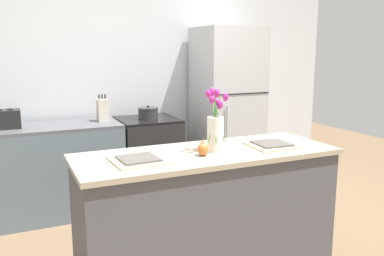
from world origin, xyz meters
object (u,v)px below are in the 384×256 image
stove_range (148,160)px  cooking_pot (148,113)px  plate_setting_right (272,145)px  flower_vase (215,128)px  refrigerator (227,110)px  plate_setting_left (138,160)px  toaster (5,119)px  pear_figurine (203,149)px  knife_block (103,110)px

stove_range → cooking_pot: bearing=-93.7°
plate_setting_right → flower_vase: bearing=175.7°
stove_range → refrigerator: bearing=0.0°
plate_setting_left → toaster: bearing=114.5°
pear_figurine → plate_setting_right: (0.57, 0.05, -0.04)m
flower_vase → pear_figurine: size_ratio=3.55×
flower_vase → knife_block: bearing=104.2°
toaster → cooking_pot: (1.35, -0.04, -0.03)m
plate_setting_left → toaster: 1.81m
stove_range → plate_setting_left: size_ratio=2.62×
flower_vase → plate_setting_left: size_ratio=1.27×
plate_setting_left → cooking_pot: 1.72m
pear_figurine → plate_setting_left: bearing=173.9°
toaster → plate_setting_left: bearing=-65.5°
refrigerator → plate_setting_right: (-0.55, -1.64, 0.00)m
pear_figurine → cooking_pot: 1.66m
stove_range → pear_figurine: (-0.17, -1.69, 0.52)m
pear_figurine → toaster: 2.06m
plate_setting_left → plate_setting_right: same height
plate_setting_right → plate_setting_left: bearing=180.0°
plate_setting_right → stove_range: bearing=103.7°
pear_figurine → plate_setting_left: (-0.43, 0.05, -0.04)m
flower_vase → pear_figurine: flower_vase is taller
pear_figurine → knife_block: knife_block is taller
stove_range → refrigerator: 1.06m
refrigerator → knife_block: size_ratio=6.83×
stove_range → plate_setting_left: plate_setting_left is taller
refrigerator → cooking_pot: 0.95m
pear_figurine → knife_block: (-0.28, 1.72, 0.04)m
stove_range → cooking_pot: 0.51m
pear_figurine → knife_block: bearing=99.4°
knife_block → cooking_pot: bearing=-8.0°
pear_figurine → plate_setting_right: 0.58m
refrigerator → flower_vase: 1.90m
stove_range → refrigerator: (0.95, 0.00, 0.47)m
refrigerator → pear_figurine: size_ratio=15.05×
flower_vase → plate_setting_left: 0.58m
cooking_pot → knife_block: bearing=172.0°
stove_range → refrigerator: size_ratio=0.49×
stove_range → toaster: toaster is taller
knife_block → toaster: bearing=-178.3°
cooking_pot → pear_figurine: bearing=-95.9°
plate_setting_left → cooking_pot: cooking_pot is taller
flower_vase → cooking_pot: 1.58m
flower_vase → toaster: flower_vase is taller
stove_range → plate_setting_right: plate_setting_right is taller
plate_setting_left → knife_block: (0.14, 1.67, 0.08)m
plate_setting_right → cooking_pot: 1.66m
plate_setting_left → plate_setting_right: 1.00m
pear_figurine → refrigerator: bearing=56.3°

